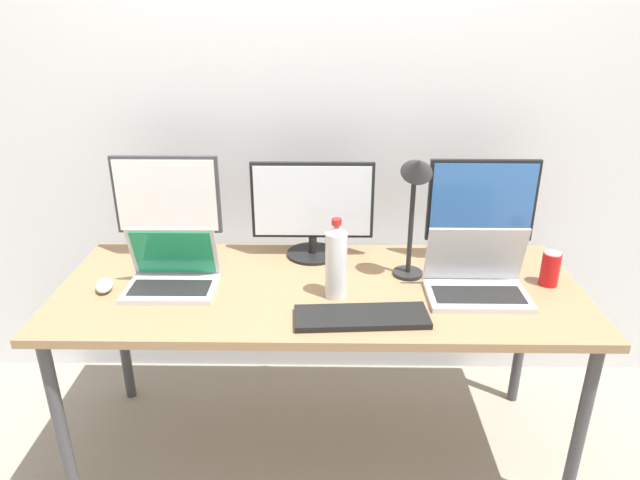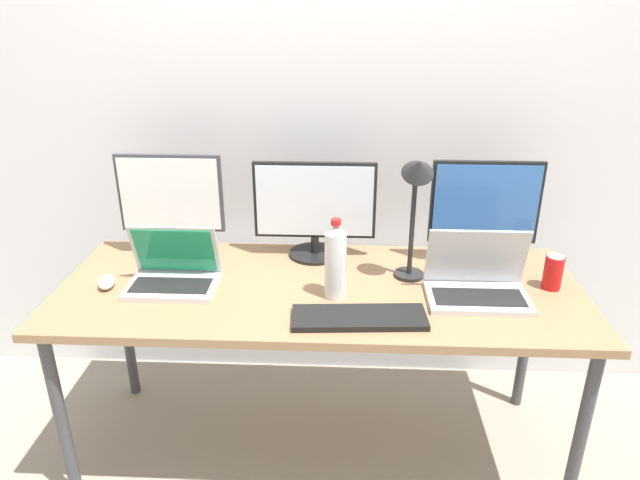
# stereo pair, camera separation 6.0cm
# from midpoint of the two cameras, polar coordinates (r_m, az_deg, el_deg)

# --- Properties ---
(ground_plane) EXTENTS (16.00, 16.00, 0.00)m
(ground_plane) POSITION_cam_midpoint_polar(r_m,az_deg,el_deg) (2.49, -0.73, -19.82)
(ground_plane) COLOR gray
(wall_back) EXTENTS (7.00, 0.08, 2.60)m
(wall_back) POSITION_cam_midpoint_polar(r_m,az_deg,el_deg) (2.44, -0.52, 13.78)
(wall_back) COLOR silver
(wall_back) RESTS_ON ground
(work_desk) EXTENTS (1.87, 0.74, 0.74)m
(work_desk) POSITION_cam_midpoint_polar(r_m,az_deg,el_deg) (2.09, -0.83, -6.03)
(work_desk) COLOR #424247
(work_desk) RESTS_ON ground
(monitor_left) EXTENTS (0.41, 0.19, 0.41)m
(monitor_left) POSITION_cam_midpoint_polar(r_m,az_deg,el_deg) (2.30, -15.73, 3.54)
(monitor_left) COLOR #38383D
(monitor_left) RESTS_ON work_desk
(monitor_center) EXTENTS (0.48, 0.21, 0.38)m
(monitor_center) POSITION_cam_midpoint_polar(r_m,az_deg,el_deg) (2.22, -1.53, 3.21)
(monitor_center) COLOR black
(monitor_center) RESTS_ON work_desk
(monitor_right) EXTENTS (0.41, 0.21, 0.41)m
(monitor_right) POSITION_cam_midpoint_polar(r_m,az_deg,el_deg) (2.26, 15.07, 2.97)
(monitor_right) COLOR black
(monitor_right) RESTS_ON work_desk
(laptop_silver) EXTENTS (0.31, 0.22, 0.22)m
(laptop_silver) POSITION_cam_midpoint_polar(r_m,az_deg,el_deg) (2.10, -15.35, -3.33)
(laptop_silver) COLOR silver
(laptop_silver) RESTS_ON work_desk
(laptop_secondary) EXTENTS (0.34, 0.23, 0.24)m
(laptop_secondary) POSITION_cam_midpoint_polar(r_m,az_deg,el_deg) (2.05, 14.55, -3.84)
(laptop_secondary) COLOR silver
(laptop_secondary) RESTS_ON work_desk
(keyboard_main) EXTENTS (0.44, 0.17, 0.02)m
(keyboard_main) POSITION_cam_midpoint_polar(r_m,az_deg,el_deg) (1.85, 3.24, -7.69)
(keyboard_main) COLOR black
(keyboard_main) RESTS_ON work_desk
(mouse_by_keyboard) EXTENTS (0.08, 0.11, 0.04)m
(mouse_by_keyboard) POSITION_cam_midpoint_polar(r_m,az_deg,el_deg) (2.17, -21.52, -4.25)
(mouse_by_keyboard) COLOR silver
(mouse_by_keyboard) RESTS_ON work_desk
(water_bottle) EXTENTS (0.07, 0.07, 0.29)m
(water_bottle) POSITION_cam_midpoint_polar(r_m,az_deg,el_deg) (1.93, 0.74, -2.15)
(water_bottle) COLOR silver
(water_bottle) RESTS_ON work_desk
(soda_can_near_keyboard) EXTENTS (0.07, 0.07, 0.13)m
(soda_can_near_keyboard) POSITION_cam_midpoint_polar(r_m,az_deg,el_deg) (2.19, 21.31, -2.70)
(soda_can_near_keyboard) COLOR red
(soda_can_near_keyboard) RESTS_ON work_desk
(desk_lamp) EXTENTS (0.11, 0.18, 0.49)m
(desk_lamp) POSITION_cam_midpoint_polar(r_m,az_deg,el_deg) (1.99, 8.64, 4.66)
(desk_lamp) COLOR black
(desk_lamp) RESTS_ON work_desk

